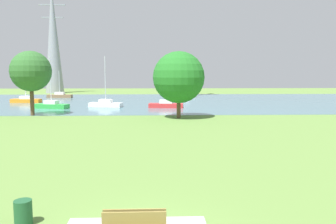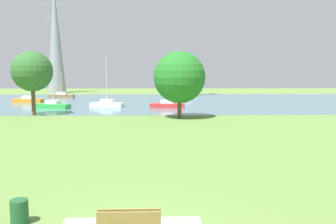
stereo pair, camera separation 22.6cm
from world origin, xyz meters
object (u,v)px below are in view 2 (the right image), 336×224
litter_bin (19,212)px  sailboat_red (167,105)px  sailboat_white (107,104)px  tree_west_near (32,71)px  bench_facing_water (130,224)px  sailboat_green (53,105)px  tree_east_near (180,77)px  sailboat_brown (62,95)px  sailboat_orange (28,100)px  electricity_pylon (55,38)px  sailboat_gray (186,95)px

litter_bin → sailboat_red: bearing=81.3°
sailboat_white → tree_west_near: size_ratio=0.99×
bench_facing_water → litter_bin: bench_facing_water is taller
bench_facing_water → sailboat_green: bearing=109.8°
sailboat_red → sailboat_green: bearing=-178.8°
sailboat_red → tree_east_near: tree_east_near is taller
sailboat_green → sailboat_brown: size_ratio=1.35×
sailboat_red → litter_bin: bearing=-98.7°
litter_bin → sailboat_red: sailboat_red is taller
litter_bin → sailboat_brown: size_ratio=0.15×
litter_bin → sailboat_orange: sailboat_orange is taller
litter_bin → bench_facing_water: bearing=-17.3°
tree_west_near → electricity_pylon: electricity_pylon is taller
tree_west_near → sailboat_white: bearing=54.9°
sailboat_green → sailboat_gray: size_ratio=0.95×
sailboat_gray → sailboat_brown: sailboat_gray is taller
sailboat_brown → sailboat_orange: bearing=-101.2°
bench_facing_water → electricity_pylon: bearing=107.6°
bench_facing_water → sailboat_brown: bearing=107.3°
sailboat_gray → sailboat_orange: 29.29m
sailboat_brown → tree_west_near: 30.09m
sailboat_white → sailboat_green: 7.42m
sailboat_orange → electricity_pylon: electricity_pylon is taller
sailboat_brown → electricity_pylon: size_ratio=0.20×
bench_facing_water → tree_east_near: (3.10, 27.26, 3.92)m
tree_east_near → electricity_pylon: 57.13m
tree_east_near → sailboat_white: bearing=127.3°
sailboat_white → sailboat_gray: bearing=55.5°
electricity_pylon → sailboat_white: bearing=-64.1°
bench_facing_water → sailboat_orange: 52.07m
sailboat_green → sailboat_orange: 11.87m
sailboat_white → sailboat_orange: bearing=151.3°
litter_bin → sailboat_brown: bearing=104.3°
sailboat_white → sailboat_gray: sailboat_gray is taller
tree_west_near → electricity_pylon: (-10.82, 46.49, 8.28)m
sailboat_gray → tree_east_near: size_ratio=1.05×
bench_facing_water → sailboat_orange: (-20.79, 47.74, -0.02)m
sailboat_red → tree_east_near: (1.03, -11.23, 3.94)m
bench_facing_water → sailboat_red: (2.07, 38.49, -0.01)m
sailboat_brown → tree_west_near: bearing=-80.4°
sailboat_red → sailboat_green: sailboat_green is taller
sailboat_green → sailboat_white: bearing=13.9°
sailboat_red → sailboat_gray: (4.28, 20.26, 0.01)m
sailboat_orange → electricity_pylon: (-3.54, 28.83, 12.88)m
tree_west_near → tree_east_near: bearing=-9.7°
sailboat_gray → sailboat_brown: bearing=178.5°
tree_west_near → litter_bin: bearing=-71.2°
litter_bin → sailboat_gray: (9.98, 57.62, 0.07)m
sailboat_white → sailboat_green: (-7.20, -1.79, -0.00)m
tree_west_near → electricity_pylon: size_ratio=0.28×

